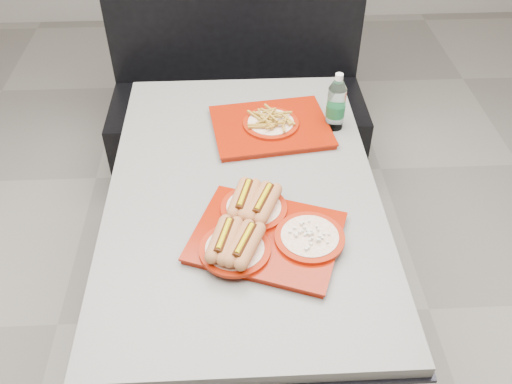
{
  "coord_description": "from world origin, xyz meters",
  "views": [
    {
      "loc": [
        -0.02,
        -1.37,
        1.96
      ],
      "look_at": [
        0.04,
        -0.12,
        0.83
      ],
      "focal_mm": 38.0,
      "sensor_mm": 36.0,
      "label": 1
    }
  ],
  "objects_px": {
    "diner_table": "(244,221)",
    "booth_bench": "(238,99)",
    "tray_near": "(261,230)",
    "water_bottle": "(336,105)",
    "tray_far": "(271,125)"
  },
  "relations": [
    {
      "from": "booth_bench",
      "to": "water_bottle",
      "type": "bearing_deg",
      "value": -64.79
    },
    {
      "from": "tray_near",
      "to": "water_bottle",
      "type": "height_order",
      "value": "water_bottle"
    },
    {
      "from": "tray_far",
      "to": "diner_table",
      "type": "bearing_deg",
      "value": -110.01
    },
    {
      "from": "tray_near",
      "to": "tray_far",
      "type": "xyz_separation_m",
      "value": [
        0.07,
        0.56,
        -0.01
      ]
    },
    {
      "from": "tray_near",
      "to": "water_bottle",
      "type": "bearing_deg",
      "value": 61.5
    },
    {
      "from": "tray_far",
      "to": "water_bottle",
      "type": "distance_m",
      "value": 0.25
    },
    {
      "from": "diner_table",
      "to": "water_bottle",
      "type": "bearing_deg",
      "value": 42.55
    },
    {
      "from": "diner_table",
      "to": "booth_bench",
      "type": "bearing_deg",
      "value": 90.0
    },
    {
      "from": "diner_table",
      "to": "tray_far",
      "type": "height_order",
      "value": "tray_far"
    },
    {
      "from": "booth_bench",
      "to": "tray_far",
      "type": "bearing_deg",
      "value": -81.47
    },
    {
      "from": "tray_near",
      "to": "water_bottle",
      "type": "xyz_separation_m",
      "value": [
        0.31,
        0.57,
        0.06
      ]
    },
    {
      "from": "tray_near",
      "to": "tray_far",
      "type": "bearing_deg",
      "value": 83.12
    },
    {
      "from": "booth_bench",
      "to": "tray_far",
      "type": "relative_size",
      "value": 2.84
    },
    {
      "from": "diner_table",
      "to": "booth_bench",
      "type": "relative_size",
      "value": 1.05
    },
    {
      "from": "tray_far",
      "to": "water_bottle",
      "type": "bearing_deg",
      "value": 2.56
    }
  ]
}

